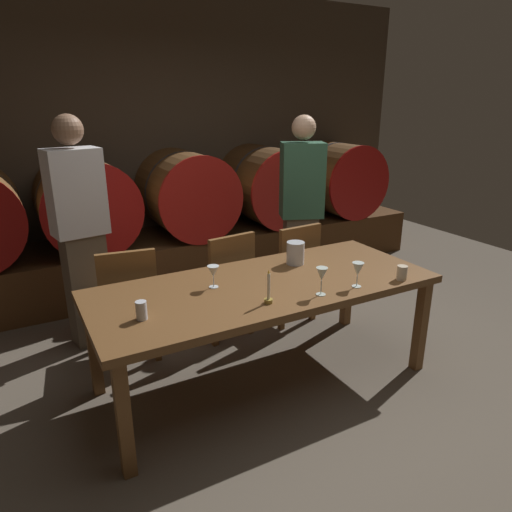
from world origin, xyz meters
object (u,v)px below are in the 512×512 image
wine_barrel_right (266,185)px  chair_left (128,299)px  cup_right (402,273)px  cup_left (141,310)px  wine_barrel_far_right (335,178)px  chair_right (292,268)px  wine_glass_center (322,275)px  candle_center (269,294)px  wine_barrel_left (85,203)px  dining_table (265,292)px  chair_center (226,280)px  guest_left (81,232)px  wine_glass_left (213,272)px  pitcher (295,253)px  wine_barrel_center (186,193)px  wine_glass_right (358,270)px  guest_right (301,209)px

wine_barrel_right → chair_left: size_ratio=1.06×
cup_right → cup_left: bearing=171.2°
wine_barrel_far_right → chair_right: size_ratio=1.06×
wine_glass_center → chair_left: bearing=131.5°
chair_left → candle_center: 1.20m
wine_barrel_left → chair_left: (0.02, -1.39, -0.44)m
dining_table → chair_center: (0.05, 0.72, -0.17)m
guest_left → wine_glass_left: size_ratio=12.29×
chair_center → guest_left: guest_left is taller
guest_left → wine_glass_center: bearing=117.6°
chair_right → wine_glass_left: bearing=27.0°
guest_left → pitcher: (1.31, -0.94, -0.10)m
wine_barrel_right → chair_center: bearing=-130.1°
wine_barrel_center → candle_center: (-0.39, -2.39, -0.14)m
cup_right → wine_glass_right: bearing=171.8°
wine_glass_left → pitcher: bearing=9.7°
wine_barrel_right → candle_center: (-1.36, -2.39, -0.14)m
candle_center → cup_right: (0.96, -0.11, -0.01)m
wine_glass_center → wine_barrel_far_right: bearing=50.6°
candle_center → pitcher: (0.51, 0.49, 0.02)m
chair_left → cup_left: 0.91m
wine_barrel_right → dining_table: size_ratio=0.42×
wine_barrel_far_right → candle_center: 3.35m
wine_barrel_far_right → guest_right: (-1.22, -1.06, -0.04)m
wine_barrel_right → wine_glass_left: bearing=-127.5°
wine_barrel_center → cup_right: bearing=-77.3°
pitcher → candle_center: bearing=-136.1°
wine_barrel_center → chair_right: bearing=-74.3°
wine_barrel_far_right → dining_table: 3.07m
wine_glass_right → cup_left: 1.34m
wine_barrel_center → chair_right: wine_barrel_center is taller
wine_glass_center → cup_right: size_ratio=1.84×
wine_glass_center → cup_right: bearing=-5.2°
pitcher → dining_table: bearing=-150.3°
guest_right → candle_center: guest_right is taller
chair_right → wine_barrel_far_right: bearing=-141.7°
wine_barrel_center → wine_glass_right: bearing=-84.8°
chair_center → cup_right: size_ratio=9.18×
wine_barrel_center → wine_barrel_far_right: size_ratio=1.00×
chair_left → cup_right: chair_left is taller
wine_glass_right → chair_right: bearing=80.1°
guest_left → guest_right: 1.93m
chair_center → cup_right: chair_center is taller
wine_barrel_left → wine_glass_left: bearing=-78.2°
dining_table → pitcher: (0.38, 0.21, 0.15)m
chair_left → guest_right: (1.71, 0.33, 0.40)m
wine_barrel_right → wine_glass_right: bearing=-106.9°
wine_barrel_right → pitcher: (-0.85, -1.90, -0.12)m
guest_left → wine_glass_center: 1.87m
wine_barrel_far_right → guest_left: 3.29m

